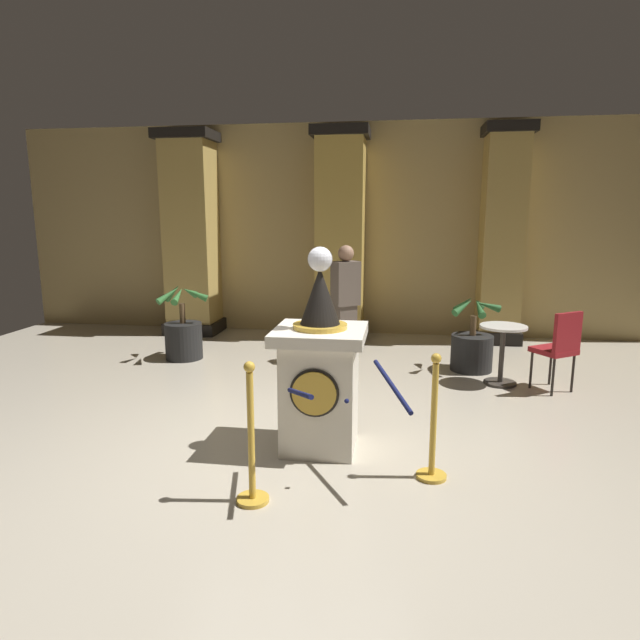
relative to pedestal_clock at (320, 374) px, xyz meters
name	(u,v)px	position (x,y,z in m)	size (l,w,h in m)	color
ground_plane	(285,444)	(-0.32, 0.01, -0.68)	(11.48, 11.48, 0.00)	#B2A893
back_wall	(343,230)	(-0.32, 4.89, 1.09)	(11.48, 0.16, 3.54)	tan
pedestal_clock	(320,374)	(0.00, 0.00, 0.00)	(0.78, 0.78, 1.78)	silver
stanchion_near	(252,454)	(-0.35, -0.99, -0.31)	(0.24, 0.24, 1.05)	gold
stanchion_far	(433,436)	(0.95, -0.44, -0.33)	(0.24, 0.24, 1.01)	gold
velvet_rope	(347,390)	(0.30, -0.72, 0.11)	(0.96, 0.95, 0.22)	#141947
column_left	(192,235)	(-2.89, 4.49, 1.00)	(0.94, 0.94, 3.40)	black
column_right	(502,237)	(2.24, 4.49, 1.00)	(0.75, 0.75, 3.40)	black
column_centre_rear	(341,236)	(-0.32, 4.49, 1.00)	(0.91, 0.91, 3.40)	black
potted_palm_left	(183,335)	(-2.38, 2.69, -0.34)	(0.72, 0.75, 1.11)	black
potted_palm_right	(472,347)	(1.64, 2.69, -0.37)	(0.68, 0.68, 1.03)	black
bystander_guest	(345,301)	(-0.07, 2.86, 0.18)	(0.42, 0.40, 1.63)	brown
cafe_table	(502,347)	(1.91, 2.12, -0.22)	(0.56, 0.56, 0.73)	#332D28
cafe_chair_red	(560,344)	(2.51, 1.91, -0.11)	(0.56, 0.56, 0.96)	black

